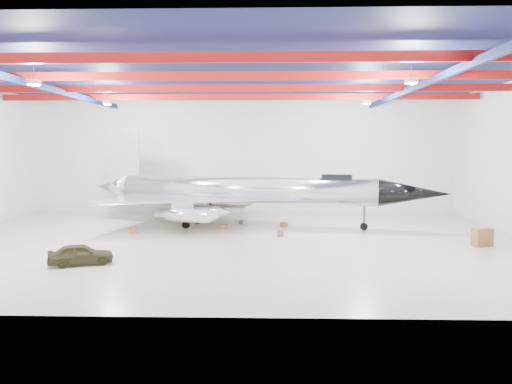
{
  "coord_description": "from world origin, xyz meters",
  "views": [
    {
      "loc": [
        2.62,
        -32.68,
        6.16
      ],
      "look_at": [
        1.65,
        2.0,
        3.12
      ],
      "focal_mm": 35.0,
      "sensor_mm": 36.0,
      "label": 1
    }
  ],
  "objects": [
    {
      "name": "floor",
      "position": [
        0.0,
        0.0,
        0.0
      ],
      "size": [
        40.0,
        40.0,
        0.0
      ],
      "primitive_type": "plane",
      "color": "beige",
      "rests_on": "ground"
    },
    {
      "name": "desk",
      "position": [
        16.02,
        -1.28,
        0.56
      ],
      "size": [
        1.36,
        0.98,
        1.13
      ],
      "primitive_type": "cube",
      "rotation": [
        0.0,
        0.0,
        0.33
      ],
      "color": "brown",
      "rests_on": "floor"
    },
    {
      "name": "jeep",
      "position": [
        -7.41,
        -6.91,
        0.57
      ],
      "size": [
        3.59,
        2.49,
        1.13
      ],
      "primitive_type": "imported",
      "rotation": [
        0.0,
        0.0,
        1.96
      ],
      "color": "#35321A",
      "rests_on": "floor"
    },
    {
      "name": "wall_back",
      "position": [
        0.0,
        15.0,
        5.5
      ],
      "size": [
        40.0,
        0.0,
        40.0
      ],
      "primitive_type": "plane",
      "rotation": [
        1.57,
        0.0,
        0.0
      ],
      "color": "silver",
      "rests_on": "floor"
    },
    {
      "name": "toolbox_red",
      "position": [
        -3.34,
        7.58,
        0.14
      ],
      "size": [
        0.47,
        0.43,
        0.28
      ],
      "primitive_type": "cube",
      "rotation": [
        0.0,
        0.0,
        0.33
      ],
      "color": "maroon",
      "rests_on": "floor"
    },
    {
      "name": "jet_aircraft",
      "position": [
        0.67,
        6.84,
        2.58
      ],
      "size": [
        28.49,
        19.68,
        7.86
      ],
      "rotation": [
        0.0,
        0.0,
        -0.22
      ],
      "color": "silver",
      "rests_on": "floor"
    },
    {
      "name": "ceiling_structure",
      "position": [
        0.0,
        0.0,
        10.32
      ],
      "size": [
        39.5,
        29.5,
        1.08
      ],
      "color": "maroon",
      "rests_on": "ceiling"
    },
    {
      "name": "engine_drum",
      "position": [
        3.36,
        1.87,
        0.21
      ],
      "size": [
        0.49,
        0.49,
        0.42
      ],
      "primitive_type": "cylinder",
      "rotation": [
        0.0,
        0.0,
        0.06
      ],
      "color": "#59595B",
      "rests_on": "floor"
    },
    {
      "name": "parts_bin",
      "position": [
        3.72,
        6.25,
        0.18
      ],
      "size": [
        0.62,
        0.56,
        0.36
      ],
      "primitive_type": "cube",
      "rotation": [
        0.0,
        0.0,
        0.36
      ],
      "color": "olive",
      "rests_on": "floor"
    },
    {
      "name": "oil_barrel",
      "position": [
        -0.89,
        5.09,
        0.17
      ],
      "size": [
        0.55,
        0.47,
        0.34
      ],
      "primitive_type": "cube",
      "rotation": [
        0.0,
        0.0,
        -0.2
      ],
      "color": "olive",
      "rests_on": "floor"
    },
    {
      "name": "ceiling",
      "position": [
        0.0,
        0.0,
        11.0
      ],
      "size": [
        40.0,
        40.0,
        0.0
      ],
      "primitive_type": "plane",
      "rotation": [
        3.14,
        0.0,
        0.0
      ],
      "color": "#0A0F38",
      "rests_on": "wall_back"
    },
    {
      "name": "crate_ply",
      "position": [
        -7.31,
        2.76,
        0.2
      ],
      "size": [
        0.68,
        0.6,
        0.4
      ],
      "primitive_type": "cube",
      "rotation": [
        0.0,
        0.0,
        0.3
      ],
      "color": "olive",
      "rests_on": "floor"
    },
    {
      "name": "spares_box",
      "position": [
        0.25,
        7.62,
        0.16
      ],
      "size": [
        0.46,
        0.46,
        0.32
      ],
      "primitive_type": "cylinder",
      "rotation": [
        0.0,
        0.0,
        -0.34
      ],
      "color": "#59595B",
      "rests_on": "floor"
    }
  ]
}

